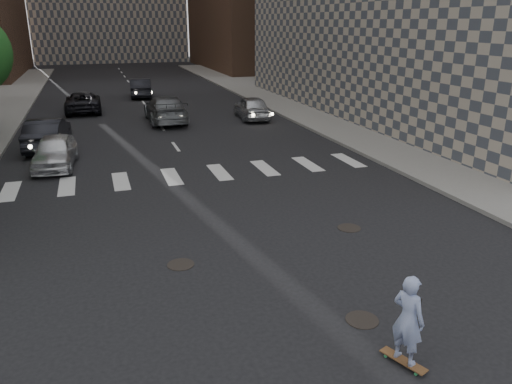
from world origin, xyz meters
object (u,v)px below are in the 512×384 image
Objects in this scene: skateboarder at (408,319)px; traffic_car_e at (141,88)px; silver_sedan at (55,152)px; traffic_car_b at (165,109)px; traffic_car_a at (48,134)px; traffic_car_d at (252,107)px; traffic_car_c at (83,102)px.

skateboarder reaches higher than traffic_car_e.
silver_sedan is 10.55m from traffic_car_b.
traffic_car_d is at bearing -153.47° from traffic_car_a.
traffic_car_d reaches higher than silver_sedan.
traffic_car_c is (-4.86, 5.38, -0.11)m from traffic_car_b.
skateboarder reaches higher than silver_sedan.
traffic_car_d is at bearing 173.96° from traffic_car_b.
traffic_car_c reaches higher than silver_sedan.
traffic_car_d is (5.41, -0.62, -0.07)m from traffic_car_b.
traffic_car_d reaches higher than traffic_car_c.
traffic_car_e is at bearing -87.63° from traffic_car_b.
skateboarder is 24.46m from traffic_car_d.
traffic_car_d is (4.71, 24.00, -0.22)m from skateboarder.
silver_sedan is at bearing 91.07° from skateboarder.
skateboarder is at bearing 116.21° from traffic_car_a.
traffic_car_c is at bearing -47.36° from traffic_car_b.
skateboarder is 17.30m from silver_sedan.
traffic_car_c is at bearing -25.76° from traffic_car_d.
traffic_car_a is (-0.49, 3.60, 0.07)m from silver_sedan.
traffic_car_b is 11.38m from traffic_car_e.
traffic_car_b reaches higher than traffic_car_d.
silver_sedan is (-6.70, 15.94, -0.27)m from skateboarder.
traffic_car_c is 1.16× the size of traffic_car_d.
traffic_car_e is at bearing -126.27° from traffic_car_c.
silver_sedan is 13.97m from traffic_car_d.
silver_sedan is 3.63m from traffic_car_a.
traffic_car_a is at bearing 102.53° from silver_sedan.
traffic_car_b is at bearing 96.50° from traffic_car_e.
traffic_car_a reaches higher than traffic_car_c.
traffic_car_c is at bearing 57.82° from traffic_car_e.
traffic_car_c is at bearing -92.87° from traffic_car_a.
traffic_car_b is 7.25m from traffic_car_c.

